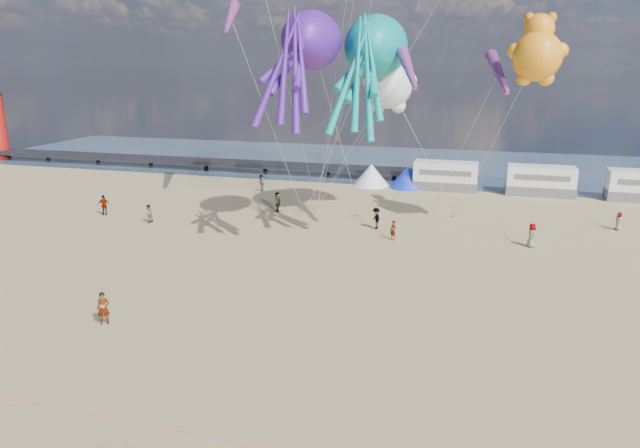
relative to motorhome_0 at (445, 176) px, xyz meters
The scene contains 29 objects.
ground 40.48m from the motorhome_0, 98.53° to the right, with size 120.00×120.00×0.00m, color tan.
water 16.22m from the motorhome_0, 111.80° to the left, with size 120.00×120.00×0.00m, color #334A62.
pier 34.24m from the motorhome_0, behind, with size 60.00×3.00×0.50m, color black.
motorhome_0 is the anchor object (origin of this frame).
motorhome_1 9.50m from the motorhome_0, ahead, with size 6.60×2.50×3.00m, color silver.
tent_white 8.01m from the motorhome_0, behind, with size 4.00×4.00×2.40m, color white.
tent_blue 4.01m from the motorhome_0, behind, with size 4.00×4.00×2.40m, color #1933CC.
rope_line 45.42m from the motorhome_0, 97.59° to the right, with size 0.03×0.03×34.00m, color #F2338C.
standing_person 40.74m from the motorhome_0, 111.35° to the right, with size 0.63×0.42×1.74m, color tan.
beachgoer_0 19.80m from the motorhome_0, 67.95° to the right, with size 0.66×0.43×1.80m, color #7F6659.
beachgoer_1 30.77m from the motorhome_0, 139.20° to the right, with size 0.77×0.50×1.57m, color #7F6659.
beachgoer_2 17.26m from the motorhome_0, 104.87° to the right, with size 0.85×0.67×1.76m, color #7F6659.
beachgoer_3 34.22m from the motorhome_0, 146.51° to the right, with size 1.16×0.67×1.79m, color #7F6659.
beachgoer_4 19.55m from the motorhome_0, 135.77° to the right, with size 1.07×0.45×1.83m, color #7F6659.
beachgoer_5 19.53m from the motorhome_0, 97.73° to the right, with size 1.41×0.45×1.52m, color #7F6659.
beachgoer_6 18.72m from the motorhome_0, 38.85° to the right, with size 0.54×0.36×1.49m, color #7F6659.
beachgoer_7 19.56m from the motorhome_0, 162.15° to the right, with size 0.85×0.56×1.75m, color #7F6659.
sandbag_a 18.36m from the motorhome_0, 127.82° to the right, with size 0.50×0.35×0.22m, color gray.
sandbag_b 14.80m from the motorhome_0, 115.64° to the right, with size 0.50×0.35×0.22m, color gray.
sandbag_c 11.56m from the motorhome_0, 81.13° to the right, with size 0.50×0.35×0.22m, color gray.
sandbag_d 10.89m from the motorhome_0, 92.83° to the right, with size 0.50×0.35×0.22m, color gray.
sandbag_e 15.86m from the motorhome_0, 133.71° to the right, with size 0.50×0.35×0.22m, color gray.
kite_octopus_teal 20.72m from the motorhome_0, 107.80° to the right, with size 4.25×9.91×11.32m, color #0B8C8B, non-canonical shape.
kite_octopus_purple 25.09m from the motorhome_0, 115.04° to the right, with size 3.98×9.28×10.61m, color #49188C, non-canonical shape.
kite_panda 16.14m from the motorhome_0, 110.18° to the right, with size 4.74×4.46×6.69m, color silver, non-canonical shape.
kite_teddy_orange 21.07m from the motorhome_0, 67.02° to the right, with size 4.27×4.02×6.03m, color orange, non-canonical shape.
windsock_left 27.03m from the motorhome_0, 146.87° to the right, with size 1.10×7.47×7.47m, color red, non-canonical shape.
windsock_mid 18.41m from the motorhome_0, 73.40° to the right, with size 1.00×6.39×6.39m, color red, non-canonical shape.
windsock_right 22.58m from the motorhome_0, 95.63° to the right, with size 0.90×5.15×5.15m, color red, non-canonical shape.
Camera 1 is at (9.27, -21.00, 13.09)m, focal length 32.00 mm.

